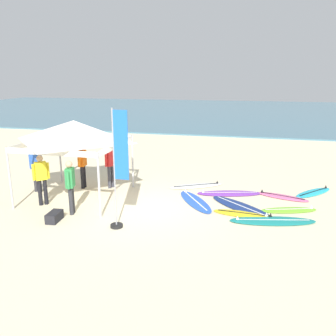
{
  "coord_description": "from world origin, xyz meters",
  "views": [
    {
      "loc": [
        3.17,
        -10.38,
        4.22
      ],
      "look_at": [
        0.36,
        1.41,
        1.0
      ],
      "focal_mm": 37.33,
      "sensor_mm": 36.0,
      "label": 1
    }
  ],
  "objects_px": {
    "surfboard_teal": "(272,221)",
    "gear_bag_near_tent": "(54,217)",
    "surfboard_lime": "(289,210)",
    "surfboard_yellow": "(244,214)",
    "canopy_tent": "(74,131)",
    "banner_flag": "(118,175)",
    "surfboard_pink": "(282,197)",
    "surfboard_cyan": "(314,192)",
    "surfboard_white": "(197,186)",
    "person_blue": "(36,166)",
    "surfboard_blue": "(195,201)",
    "person_green": "(70,184)",
    "person_red": "(110,163)",
    "person_orange": "(82,163)",
    "surfboard_navy": "(241,207)",
    "surfboard_purple": "(229,193)",
    "person_yellow": "(41,176)"
  },
  "relations": [
    {
      "from": "surfboard_lime",
      "to": "surfboard_yellow",
      "type": "xyz_separation_m",
      "value": [
        -1.39,
        -0.69,
        -0.0
      ]
    },
    {
      "from": "surfboard_navy",
      "to": "person_red",
      "type": "xyz_separation_m",
      "value": [
        -4.99,
        1.04,
        0.95
      ]
    },
    {
      "from": "person_red",
      "to": "surfboard_teal",
      "type": "bearing_deg",
      "value": -18.5
    },
    {
      "from": "person_yellow",
      "to": "gear_bag_near_tent",
      "type": "bearing_deg",
      "value": -46.58
    },
    {
      "from": "canopy_tent",
      "to": "surfboard_yellow",
      "type": "bearing_deg",
      "value": -3.45
    },
    {
      "from": "surfboard_white",
      "to": "person_orange",
      "type": "height_order",
      "value": "person_orange"
    },
    {
      "from": "surfboard_white",
      "to": "surfboard_blue",
      "type": "bearing_deg",
      "value": -82.64
    },
    {
      "from": "surfboard_cyan",
      "to": "person_blue",
      "type": "height_order",
      "value": "person_blue"
    },
    {
      "from": "surfboard_purple",
      "to": "person_red",
      "type": "xyz_separation_m",
      "value": [
        -4.52,
        -0.26,
        0.95
      ]
    },
    {
      "from": "surfboard_yellow",
      "to": "gear_bag_near_tent",
      "type": "xyz_separation_m",
      "value": [
        -5.52,
        -1.78,
        0.1
      ]
    },
    {
      "from": "surfboard_teal",
      "to": "gear_bag_near_tent",
      "type": "relative_size",
      "value": 4.39
    },
    {
      "from": "person_orange",
      "to": "surfboard_yellow",
      "type": "bearing_deg",
      "value": -12.63
    },
    {
      "from": "surfboard_cyan",
      "to": "person_yellow",
      "type": "height_order",
      "value": "person_yellow"
    },
    {
      "from": "surfboard_yellow",
      "to": "surfboard_teal",
      "type": "distance_m",
      "value": 0.89
    },
    {
      "from": "canopy_tent",
      "to": "surfboard_teal",
      "type": "distance_m",
      "value": 7.1
    },
    {
      "from": "surfboard_white",
      "to": "person_orange",
      "type": "xyz_separation_m",
      "value": [
        -4.24,
        -1.15,
        0.95
      ]
    },
    {
      "from": "surfboard_pink",
      "to": "surfboard_blue",
      "type": "bearing_deg",
      "value": -157.94
    },
    {
      "from": "surfboard_white",
      "to": "person_blue",
      "type": "relative_size",
      "value": 1.27
    },
    {
      "from": "person_green",
      "to": "person_orange",
      "type": "xyz_separation_m",
      "value": [
        -0.85,
        2.49,
        0.0
      ]
    },
    {
      "from": "surfboard_yellow",
      "to": "banner_flag",
      "type": "distance_m",
      "value": 4.16
    },
    {
      "from": "surfboard_cyan",
      "to": "surfboard_blue",
      "type": "height_order",
      "value": "same"
    },
    {
      "from": "surfboard_blue",
      "to": "person_green",
      "type": "distance_m",
      "value": 4.19
    },
    {
      "from": "surfboard_pink",
      "to": "person_green",
      "type": "xyz_separation_m",
      "value": [
        -6.56,
        -3.09,
        0.95
      ]
    },
    {
      "from": "surfboard_teal",
      "to": "person_orange",
      "type": "bearing_deg",
      "value": 166.21
    },
    {
      "from": "person_red",
      "to": "person_blue",
      "type": "relative_size",
      "value": 1.0
    },
    {
      "from": "person_blue",
      "to": "surfboard_cyan",
      "type": "bearing_deg",
      "value": 12.31
    },
    {
      "from": "surfboard_yellow",
      "to": "person_green",
      "type": "relative_size",
      "value": 1.16
    },
    {
      "from": "surfboard_purple",
      "to": "surfboard_navy",
      "type": "bearing_deg",
      "value": -69.97
    },
    {
      "from": "person_green",
      "to": "banner_flag",
      "type": "distance_m",
      "value": 2.04
    },
    {
      "from": "surfboard_pink",
      "to": "surfboard_teal",
      "type": "relative_size",
      "value": 0.71
    },
    {
      "from": "surfboard_yellow",
      "to": "person_red",
      "type": "xyz_separation_m",
      "value": [
        -5.12,
        1.65,
        0.95
      ]
    },
    {
      "from": "gear_bag_near_tent",
      "to": "surfboard_navy",
      "type": "bearing_deg",
      "value": 23.9
    },
    {
      "from": "surfboard_cyan",
      "to": "surfboard_navy",
      "type": "height_order",
      "value": "same"
    },
    {
      "from": "surfboard_lime",
      "to": "gear_bag_near_tent",
      "type": "xyz_separation_m",
      "value": [
        -6.91,
        -2.46,
        0.1
      ]
    },
    {
      "from": "person_blue",
      "to": "person_red",
      "type": "bearing_deg",
      "value": 24.22
    },
    {
      "from": "canopy_tent",
      "to": "person_yellow",
      "type": "height_order",
      "value": "canopy_tent"
    },
    {
      "from": "surfboard_white",
      "to": "person_blue",
      "type": "xyz_separation_m",
      "value": [
        -5.68,
        -1.98,
        0.95
      ]
    },
    {
      "from": "surfboard_yellow",
      "to": "person_blue",
      "type": "height_order",
      "value": "person_blue"
    },
    {
      "from": "surfboard_navy",
      "to": "person_blue",
      "type": "distance_m",
      "value": 7.52
    },
    {
      "from": "surfboard_cyan",
      "to": "gear_bag_near_tent",
      "type": "height_order",
      "value": "gear_bag_near_tent"
    },
    {
      "from": "canopy_tent",
      "to": "surfboard_lime",
      "type": "distance_m",
      "value": 7.61
    },
    {
      "from": "surfboard_white",
      "to": "person_yellow",
      "type": "xyz_separation_m",
      "value": [
        -4.72,
        -3.14,
        0.95
      ]
    },
    {
      "from": "surfboard_purple",
      "to": "banner_flag",
      "type": "height_order",
      "value": "banner_flag"
    },
    {
      "from": "person_red",
      "to": "person_blue",
      "type": "bearing_deg",
      "value": -155.78
    },
    {
      "from": "surfboard_cyan",
      "to": "person_red",
      "type": "relative_size",
      "value": 1.02
    },
    {
      "from": "person_orange",
      "to": "person_green",
      "type": "bearing_deg",
      "value": -71.17
    },
    {
      "from": "surfboard_navy",
      "to": "surfboard_teal",
      "type": "xyz_separation_m",
      "value": [
        0.95,
        -0.95,
        0.0
      ]
    },
    {
      "from": "surfboard_purple",
      "to": "person_orange",
      "type": "xyz_separation_m",
      "value": [
        -5.54,
        -0.54,
        0.95
      ]
    },
    {
      "from": "surfboard_pink",
      "to": "surfboard_cyan",
      "type": "bearing_deg",
      "value": 32.86
    },
    {
      "from": "surfboard_teal",
      "to": "surfboard_pink",
      "type": "bearing_deg",
      "value": 79.04
    }
  ]
}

